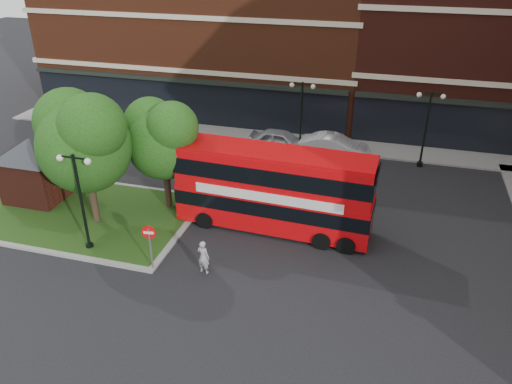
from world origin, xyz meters
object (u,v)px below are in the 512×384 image
(bus, at_px, (274,185))
(car_silver, at_px, (281,141))
(woman, at_px, (203,257))
(car_white, at_px, (334,146))

(bus, relative_size, car_silver, 2.21)
(woman, bearing_deg, car_white, -92.00)
(bus, distance_m, woman, 5.28)
(car_silver, height_order, car_white, car_silver)
(woman, height_order, car_white, woman)
(bus, relative_size, car_white, 2.14)
(woman, bearing_deg, bus, -101.60)
(woman, xyz_separation_m, car_white, (3.86, 14.51, -0.05))
(car_silver, bearing_deg, car_white, -87.99)
(car_white, bearing_deg, woman, 167.37)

